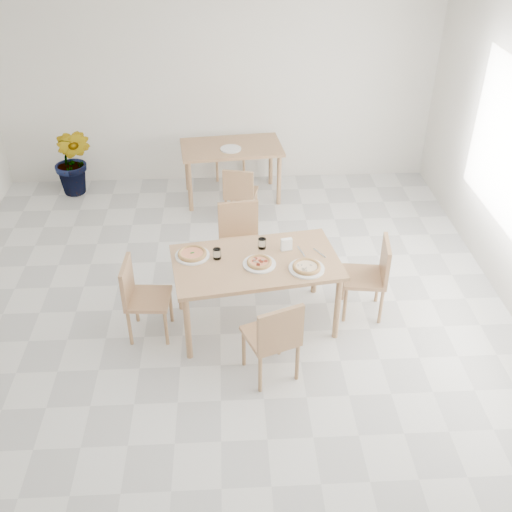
{
  "coord_description": "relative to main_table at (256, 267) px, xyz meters",
  "views": [
    {
      "loc": [
        0.11,
        -4.52,
        3.93
      ],
      "look_at": [
        0.36,
        0.17,
        0.8
      ],
      "focal_mm": 42.0,
      "sensor_mm": 36.0,
      "label": 1
    }
  ],
  "objects": [
    {
      "name": "pizza_mushroom",
      "position": [
        0.46,
        -0.17,
        0.11
      ],
      "size": [
        0.27,
        0.27,
        0.03
      ],
      "rotation": [
        0.0,
        0.0,
        -0.0
      ],
      "color": "tan",
      "rests_on": "plate_mushroom"
    },
    {
      "name": "second_table",
      "position": [
        -0.18,
        2.73,
        -0.02
      ],
      "size": [
        1.4,
        0.89,
        0.75
      ],
      "rotation": [
        0.0,
        0.0,
        0.1
      ],
      "color": "#AC7C56",
      "rests_on": "ground"
    },
    {
      "name": "plate_margherita",
      "position": [
        -0.61,
        0.11,
        0.09
      ],
      "size": [
        0.33,
        0.33,
        0.02
      ],
      "primitive_type": "cylinder",
      "color": "white",
      "rests_on": "main_table"
    },
    {
      "name": "fork_a",
      "position": [
        0.62,
        0.09,
        0.08
      ],
      "size": [
        0.11,
        0.18,
        0.01
      ],
      "primitive_type": "cube",
      "rotation": [
        0.0,
        0.0,
        0.51
      ],
      "color": "silver",
      "rests_on": "main_table"
    },
    {
      "name": "tumbler_b",
      "position": [
        0.07,
        0.22,
        0.13
      ],
      "size": [
        0.08,
        0.08,
        0.1
      ],
      "primitive_type": "cylinder",
      "color": "white",
      "rests_on": "main_table"
    },
    {
      "name": "chair_west",
      "position": [
        -1.11,
        -0.1,
        -0.2
      ],
      "size": [
        0.43,
        0.43,
        0.82
      ],
      "rotation": [
        0.0,
        0.0,
        1.51
      ],
      "color": "#AC7C56",
      "rests_on": "ground"
    },
    {
      "name": "chair_back_n",
      "position": [
        -0.22,
        3.51,
        -0.14
      ],
      "size": [
        0.49,
        0.49,
        0.92
      ],
      "rotation": [
        0.0,
        0.0,
        0.09
      ],
      "color": "#AC7C56",
      "rests_on": "ground"
    },
    {
      "name": "pizza_margherita",
      "position": [
        -0.61,
        0.11,
        0.11
      ],
      "size": [
        0.31,
        0.31,
        0.03
      ],
      "rotation": [
        0.0,
        0.0,
        -0.1
      ],
      "color": "tan",
      "rests_on": "plate_margherita"
    },
    {
      "name": "plate_pepperoni",
      "position": [
        0.03,
        -0.07,
        0.09
      ],
      "size": [
        0.31,
        0.31,
        0.02
      ],
      "primitive_type": "cylinder",
      "color": "white",
      "rests_on": "main_table"
    },
    {
      "name": "chair_back_s",
      "position": [
        -0.09,
        2.0,
        -0.22
      ],
      "size": [
        0.46,
        0.46,
        0.77
      ],
      "rotation": [
        0.0,
        0.0,
        2.91
      ],
      "color": "#AC7C56",
      "rests_on": "ground"
    },
    {
      "name": "potted_plant",
      "position": [
        -2.34,
        2.94,
        -0.18
      ],
      "size": [
        0.63,
        0.56,
        0.98
      ],
      "primitive_type": "imported",
      "rotation": [
        0.0,
        0.0,
        -0.26
      ],
      "color": "#35681F",
      "rests_on": "ground"
    },
    {
      "name": "chair_south",
      "position": [
        0.12,
        -0.79,
        -0.18
      ],
      "size": [
        0.55,
        0.55,
        0.85
      ],
      "rotation": [
        0.0,
        0.0,
        3.51
      ],
      "color": "#AC7C56",
      "rests_on": "ground"
    },
    {
      "name": "tumbler_a",
      "position": [
        -0.37,
        0.06,
        0.13
      ],
      "size": [
        0.08,
        0.08,
        0.1
      ],
      "primitive_type": "cylinder",
      "color": "white",
      "rests_on": "main_table"
    },
    {
      "name": "napkin_holder",
      "position": [
        0.3,
        0.16,
        0.14
      ],
      "size": [
        0.13,
        0.08,
        0.13
      ],
      "rotation": [
        0.0,
        0.0,
        0.19
      ],
      "color": "silver",
      "rests_on": "main_table"
    },
    {
      "name": "chair_north",
      "position": [
        -0.13,
        0.82,
        -0.16
      ],
      "size": [
        0.49,
        0.49,
        0.88
      ],
      "rotation": [
        0.0,
        0.0,
        0.12
      ],
      "color": "#AC7C56",
      "rests_on": "ground"
    },
    {
      "name": "plate_mushroom",
      "position": [
        0.46,
        -0.17,
        0.09
      ],
      "size": [
        0.33,
        0.33,
        0.02
      ],
      "primitive_type": "cylinder",
      "color": "white",
      "rests_on": "main_table"
    },
    {
      "name": "pizza_pepperoni",
      "position": [
        0.03,
        -0.07,
        0.11
      ],
      "size": [
        0.25,
        0.25,
        0.03
      ],
      "rotation": [
        0.0,
        0.0,
        0.09
      ],
      "color": "tan",
      "rests_on": "plate_pepperoni"
    },
    {
      "name": "main_table",
      "position": [
        0.0,
        0.0,
        0.0
      ],
      "size": [
        1.69,
        1.11,
        0.75
      ],
      "rotation": [
        0.0,
        0.0,
        0.15
      ],
      "color": "tan",
      "rests_on": "ground"
    },
    {
      "name": "chair_east",
      "position": [
        1.17,
        0.11,
        -0.18
      ],
      "size": [
        0.47,
        0.47,
        0.84
      ],
      "rotation": [
        0.0,
        0.0,
        -1.7
      ],
      "color": "#AC7C56",
      "rests_on": "ground"
    },
    {
      "name": "fork_b",
      "position": [
        0.45,
        0.13,
        0.08
      ],
      "size": [
        0.06,
        0.19,
        0.01
      ],
      "primitive_type": "cube",
      "rotation": [
        0.0,
        0.0,
        0.25
      ],
      "color": "silver",
      "rests_on": "main_table"
    },
    {
      "name": "plate_empty",
      "position": [
        -0.19,
        2.61,
        0.09
      ],
      "size": [
        0.27,
        0.27,
        0.02
      ],
      "primitive_type": "cylinder",
      "color": "white",
      "rests_on": "second_table"
    }
  ]
}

